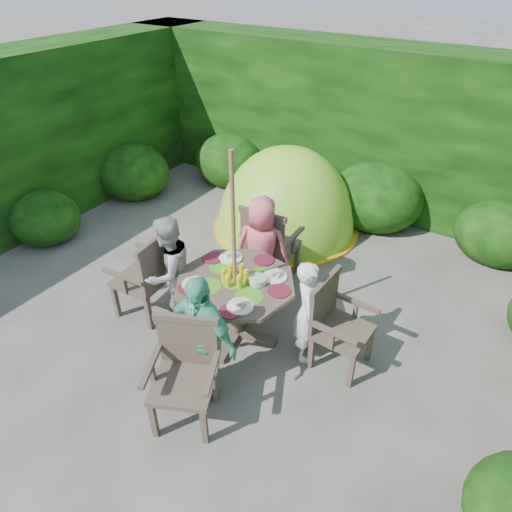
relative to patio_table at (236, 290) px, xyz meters
The scene contains 13 objects.
ground 0.70m from the patio_table, behind, with size 60.00×60.00×0.00m, color #4C4943.
hedge_enclosure 1.46m from the patio_table, 101.63° to the left, with size 9.00×9.00×2.50m.
patio_table is the anchor object (origin of this frame).
parasol_pole 0.46m from the patio_table, 155.14° to the right, with size 0.04×0.04×2.20m, color brown.
garden_chair_right 1.10m from the patio_table, 13.10° to the left, with size 0.54×0.60×0.97m.
garden_chair_left 1.10m from the patio_table, 167.37° to the right, with size 0.62×0.68×1.05m.
garden_chair_back 1.09m from the patio_table, 103.02° to the left, with size 0.67×0.61×1.06m.
garden_chair_front 1.10m from the patio_table, 79.21° to the right, with size 0.76×0.72×0.99m.
child_right 0.80m from the patio_table, 11.99° to the left, with size 0.43×0.28×1.19m, color white.
child_left 0.80m from the patio_table, 167.87° to the right, with size 0.65×0.51×1.34m, color #A3A39E.
child_back 0.80m from the patio_table, 102.38° to the left, with size 0.66×0.43×1.34m, color #DC5A67.
child_front 0.80m from the patio_table, 78.26° to the right, with size 0.80×0.33×1.37m, color #52BF96.
dome_tent 2.55m from the patio_table, 107.38° to the left, with size 2.50×2.50×2.58m.
Camera 1 is at (2.52, -3.03, 3.67)m, focal length 32.00 mm.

